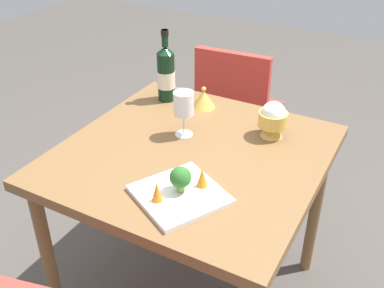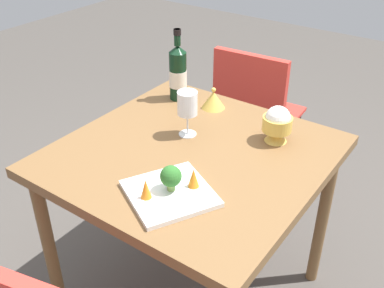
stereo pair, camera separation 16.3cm
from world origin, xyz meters
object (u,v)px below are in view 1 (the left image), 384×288
Objects in this scene: broccoli_floret at (180,178)px; carrot_garnish_left at (157,192)px; wine_glass at (184,105)px; rice_bowl_lid at (204,99)px; serving_plate at (180,195)px; wine_bottle at (166,73)px; carrot_garnish_right at (202,177)px; rice_bowl at (273,119)px; chair_by_wall at (235,104)px.

carrot_garnish_left is (-0.07, 0.04, -0.02)m from broccoli_floret.
rice_bowl_lid is at bearing 10.03° from wine_glass.
broccoli_floret is at bearing 9.37° from serving_plate.
serving_plate is at bearing -145.36° from wine_bottle.
carrot_garnish_right is (-0.51, -0.44, -0.07)m from wine_bottle.
wine_bottle is 0.20m from rice_bowl_lid.
rice_bowl_lid is at bearing 20.76° from broccoli_floret.
broccoli_floret reaches higher than serving_plate.
rice_bowl reaches higher than carrot_garnish_right.
broccoli_floret is (-0.33, -0.17, -0.06)m from wine_glass.
chair_by_wall is 0.64m from wine_bottle.
wine_glass is at bearing 27.49° from serving_plate.
carrot_garnish_left is at bearing -81.38° from chair_by_wall.
wine_glass is (-0.76, -0.11, 0.36)m from chair_by_wall.
chair_by_wall is 1.12m from carrot_garnish_right.
chair_by_wall is 2.51× the size of serving_plate.
chair_by_wall is at bearing 7.49° from rice_bowl_lid.
rice_bowl reaches higher than carrot_garnish_left.
broccoli_floret is at bearing 165.90° from rice_bowl.
wine_bottle is at bearing 43.15° from wine_glass.
wine_bottle is at bearing 29.16° from carrot_garnish_left.
wine_bottle reaches higher than rice_bowl_lid.
rice_bowl reaches higher than rice_bowl_lid.
wine_bottle is 0.71m from serving_plate.
carrot_garnish_right is (-0.52, -0.27, 0.01)m from rice_bowl_lid.
chair_by_wall is 9.91× the size of broccoli_floret.
chair_by_wall is 4.75× the size of wine_glass.
wine_glass is 0.43m from carrot_garnish_left.
rice_bowl_lid is 1.53× the size of carrot_garnish_right.
wine_bottle is 4.78× the size of carrot_garnish_left.
wine_glass is 0.53× the size of serving_plate.
wine_glass is at bearing 27.96° from broccoli_floret.
carrot_garnish_left is at bearing 146.82° from carrot_garnish_right.
serving_plate is at bearing -31.61° from carrot_garnish_left.
rice_bowl is at bearing -9.91° from carrot_garnish_right.
carrot_garnish_right is at bearing -141.06° from wine_glass.
carrot_garnish_left is at bearing 152.83° from broccoli_floret.
wine_bottle is 2.20× the size of rice_bowl.
wine_glass is 2.73× the size of carrot_garnish_right.
rice_bowl_lid is 0.30× the size of serving_plate.
serving_plate is 0.09m from carrot_garnish_left.
chair_by_wall is 13.00× the size of carrot_garnish_left.
wine_bottle is 0.73m from carrot_garnish_left.
rice_bowl is at bearing -105.30° from rice_bowl_lid.
wine_glass reaches higher than carrot_garnish_left.
wine_glass is 1.26× the size of rice_bowl.
rice_bowl is (-0.08, -0.52, -0.05)m from wine_bottle.
chair_by_wall is 12.97× the size of carrot_garnish_right.
chair_by_wall is at bearing -11.76° from wine_bottle.
wine_bottle is (-0.52, 0.11, 0.35)m from chair_by_wall.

